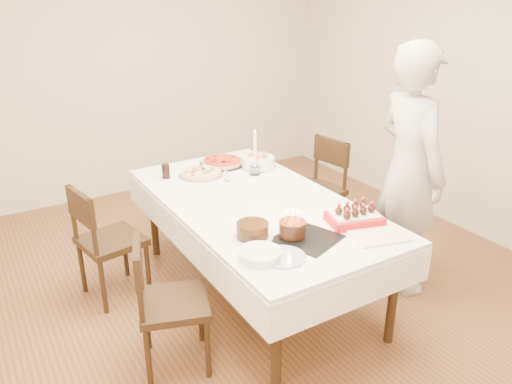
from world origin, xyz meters
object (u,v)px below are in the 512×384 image
pizza_pepperoni (222,162)px  pizza_white (201,173)px  chair_right_savory (315,191)px  cola_glass (166,171)px  strawberry_box (354,217)px  dining_table (256,248)px  person (409,171)px  layer_cake (253,231)px  chair_left_dessert (174,304)px  pasta_bowl (258,162)px  taper_candle (255,152)px  chair_left_savory (111,241)px  birthday_cake (292,223)px

pizza_pepperoni → pizza_white: bearing=-149.8°
chair_right_savory → cola_glass: (-1.28, 0.27, 0.35)m
pizza_white → strawberry_box: bearing=-69.8°
dining_table → strawberry_box: 0.83m
person → strawberry_box: 0.71m
chair_right_savory → cola_glass: size_ratio=8.00×
cola_glass → layer_cake: cola_glass is taller
chair_right_savory → layer_cake: 1.58m
dining_table → pizza_pepperoni: pizza_pepperoni is taller
chair_left_dessert → pizza_pepperoni: size_ratio=2.23×
dining_table → pasta_bowl: pasta_bowl is taller
pasta_bowl → taper_candle: 0.21m
chair_left_savory → strawberry_box: chair_left_savory is taller
pizza_white → pizza_pepperoni: (0.27, 0.16, 0.00)m
person → chair_left_savory: bearing=73.5°
pasta_bowl → cola_glass: (-0.74, 0.17, 0.01)m
chair_right_savory → chair_left_dessert: bearing=-161.8°
birthday_cake → person: bearing=7.1°
dining_table → pasta_bowl: 0.81m
person → pasta_bowl: (-0.65, 1.02, -0.12)m
pizza_white → pizza_pepperoni: bearing=30.2°
chair_left_dessert → chair_right_savory: bearing=-134.1°
dining_table → birthday_cake: 0.75m
chair_right_savory → pizza_white: chair_right_savory is taller
taper_candle → pizza_pepperoni: bearing=107.3°
cola_glass → chair_left_dessert: bearing=-110.8°
strawberry_box → dining_table: bearing=119.3°
pasta_bowl → birthday_cake: 1.25m
layer_cake → birthday_cake: size_ratio=1.54×
person → chair_left_dessert: bearing=99.1°
chair_left_dessert → layer_cake: 0.63m
chair_left_savory → layer_cake: bearing=110.7°
person → cola_glass: person is taller
chair_left_savory → pasta_bowl: 1.33m
pizza_pepperoni → person: bearing=-55.2°
cola_glass → chair_right_savory: bearing=-11.9°
pizza_pepperoni → strawberry_box: 1.45m
layer_cake → pizza_white: bearing=80.3°
pizza_pepperoni → taper_candle: taper_candle is taller
pizza_white → layer_cake: layer_cake is taller
dining_table → taper_candle: (0.27, 0.46, 0.56)m
birthday_cake → chair_left_dessert: bearing=166.4°
pizza_white → birthday_cake: bearing=-89.0°
pasta_bowl → cola_glass: 0.76m
strawberry_box → chair_right_savory: bearing=63.5°
chair_left_dessert → person: 1.90m
dining_table → layer_cake: (-0.31, -0.47, 0.43)m
dining_table → strawberry_box: bearing=-60.7°
dining_table → chair_left_dessert: bearing=-153.4°
layer_cake → chair_left_dessert: bearing=172.6°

